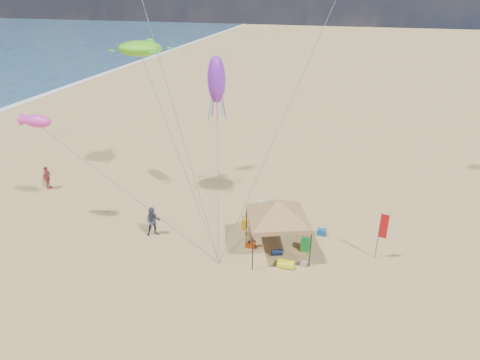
{
  "coord_description": "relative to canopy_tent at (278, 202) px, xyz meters",
  "views": [
    {
      "loc": [
        5.63,
        -17.91,
        14.04
      ],
      "look_at": [
        0.0,
        3.0,
        4.0
      ],
      "focal_mm": 32.2,
      "sensor_mm": 36.0,
      "label": 1
    }
  ],
  "objects": [
    {
      "name": "chair_yellow",
      "position": [
        -2.24,
        1.95,
        -2.86
      ],
      "size": [
        0.5,
        0.5,
        0.7
      ],
      "primitive_type": "cube",
      "color": "yellow",
      "rests_on": "ground"
    },
    {
      "name": "person_near_b",
      "position": [
        -7.49,
        -0.15,
        -2.28
      ],
      "size": [
        1.13,
        1.05,
        1.86
      ],
      "primitive_type": "imported",
      "rotation": [
        0.0,
        0.0,
        0.5
      ],
      "color": "#353848",
      "rests_on": "ground"
    },
    {
      "name": "person_near_c",
      "position": [
        -1.47,
        2.53,
        -2.3
      ],
      "size": [
        1.23,
        0.77,
        1.82
      ],
      "primitive_type": "imported",
      "rotation": [
        0.0,
        0.0,
        3.06
      ],
      "color": "beige",
      "rests_on": "ground"
    },
    {
      "name": "cooler_blue",
      "position": [
        2.34,
        2.48,
        -3.02
      ],
      "size": [
        0.54,
        0.38,
        0.38
      ],
      "primitive_type": "cube",
      "color": "#114A8E",
      "rests_on": "ground"
    },
    {
      "name": "fish_kite",
      "position": [
        -14.32,
        -0.12,
        3.42
      ],
      "size": [
        1.82,
        1.1,
        0.76
      ],
      "primitive_type": "ellipsoid",
      "rotation": [
        0.0,
        0.0,
        0.15
      ],
      "color": "#EB34B2",
      "rests_on": "ground"
    },
    {
      "name": "crate_grey",
      "position": [
        1.68,
        -0.94,
        -3.07
      ],
      "size": [
        0.34,
        0.3,
        0.28
      ],
      "primitive_type": "cube",
      "color": "gray",
      "rests_on": "ground"
    },
    {
      "name": "chair_green",
      "position": [
        1.58,
        0.64,
        -2.86
      ],
      "size": [
        0.5,
        0.5,
        0.7
      ],
      "primitive_type": "cube",
      "color": "#1A8F32",
      "rests_on": "ground"
    },
    {
      "name": "feather_flag",
      "position": [
        5.6,
        0.81,
        -1.29
      ],
      "size": [
        0.44,
        0.1,
        2.87
      ],
      "color": "black",
      "rests_on": "ground"
    },
    {
      "name": "cooler_red",
      "position": [
        -1.53,
        0.09,
        -3.02
      ],
      "size": [
        0.54,
        0.38,
        0.38
      ],
      "primitive_type": "cube",
      "color": "#BF460F",
      "rests_on": "ground"
    },
    {
      "name": "person_near_a",
      "position": [
        -1.6,
        0.02,
        -2.44
      ],
      "size": [
        0.66,
        0.55,
        1.55
      ],
      "primitive_type": "imported",
      "rotation": [
        0.0,
        0.0,
        3.53
      ],
      "color": "#9D815A",
      "rests_on": "ground"
    },
    {
      "name": "bag_orange",
      "position": [
        -1.25,
        3.02,
        -3.03
      ],
      "size": [
        0.54,
        0.69,
        0.36
      ],
      "primitive_type": "cylinder",
      "rotation": [
        0.0,
        1.57,
        1.22
      ],
      "color": "orange",
      "rests_on": "ground"
    },
    {
      "name": "ground",
      "position": [
        -2.27,
        -2.47,
        -3.21
      ],
      "size": [
        280.0,
        280.0,
        0.0
      ],
      "primitive_type": "plane",
      "color": "tan",
      "rests_on": "ground"
    },
    {
      "name": "person_far_a",
      "position": [
        -17.85,
        3.71,
        -2.32
      ],
      "size": [
        0.59,
        1.1,
        1.78
      ],
      "primitive_type": "imported",
      "rotation": [
        0.0,
        0.0,
        1.72
      ],
      "color": "#AC4244",
      "rests_on": "ground"
    },
    {
      "name": "beach_cart",
      "position": [
        0.77,
        -1.29,
        -3.01
      ],
      "size": [
        0.9,
        0.5,
        0.24
      ],
      "primitive_type": "cube",
      "color": "#E7F61B",
      "rests_on": "ground"
    },
    {
      "name": "bag_navy",
      "position": [
        0.1,
        -0.32,
        -3.03
      ],
      "size": [
        0.69,
        0.54,
        0.36
      ],
      "primitive_type": "cylinder",
      "rotation": [
        0.0,
        1.57,
        0.35
      ],
      "color": "#0D183B",
      "rests_on": "ground"
    },
    {
      "name": "squid_kite",
      "position": [
        -4.54,
        3.65,
        5.59
      ],
      "size": [
        1.2,
        1.2,
        2.77
      ],
      "primitive_type": "ellipsoid",
      "rotation": [
        0.0,
        0.0,
        -0.13
      ],
      "color": "purple",
      "rests_on": "ground"
    },
    {
      "name": "canopy_tent",
      "position": [
        0.0,
        0.0,
        0.0
      ],
      "size": [
        5.87,
        5.87,
        3.86
      ],
      "color": "black",
      "rests_on": "ground"
    },
    {
      "name": "turtle_kite",
      "position": [
        -10.13,
        5.26,
        6.94
      ],
      "size": [
        3.39,
        2.98,
        0.96
      ],
      "primitive_type": "ellipsoid",
      "rotation": [
        0.0,
        0.0,
        0.26
      ],
      "color": "#59D11B",
      "rests_on": "ground"
    }
  ]
}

